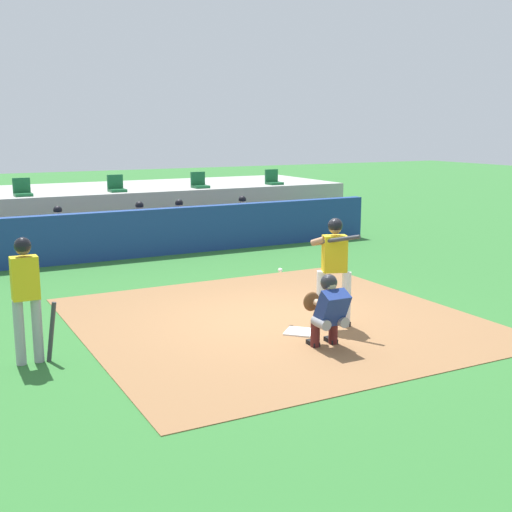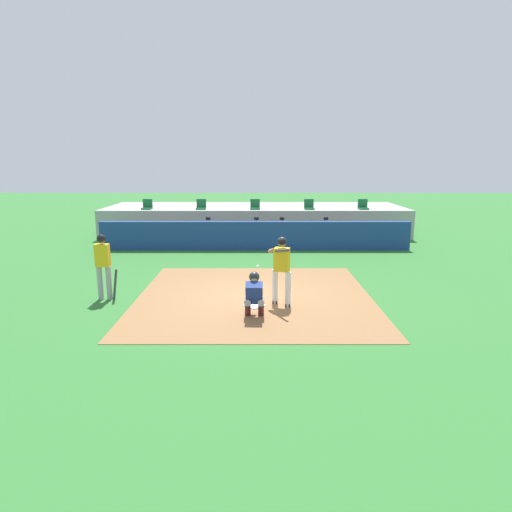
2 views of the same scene
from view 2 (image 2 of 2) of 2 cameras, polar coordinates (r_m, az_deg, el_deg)
ground_plane at (r=12.00m, az=-0.01°, el=-5.39°), size 80.00×80.00×0.00m
dirt_infield at (r=12.00m, az=-0.01°, el=-5.36°), size 6.40×6.40×0.01m
home_plate at (r=11.23m, az=-0.03°, el=-6.52°), size 0.62×0.62×0.02m
batter_at_plate at (r=11.05m, az=3.56°, el=-1.39°), size 0.59×0.86×1.80m
catcher_crouched at (r=10.30m, az=-0.07°, el=-4.87°), size 0.48×1.94×1.13m
on_deck_batter at (r=12.22m, az=-19.31°, el=-0.81°), size 0.58×0.23×1.79m
dugout_wall at (r=18.19m, az=0.06°, el=2.70°), size 13.00×0.30×1.20m
dugout_bench at (r=19.24m, az=0.07°, el=2.10°), size 11.80×0.44×0.45m
dugout_player_0 at (r=19.12m, az=-6.15°, el=3.33°), size 0.49×0.70×1.30m
dugout_player_1 at (r=19.01m, az=0.25°, el=3.35°), size 0.49×0.70×1.30m
dugout_player_2 at (r=19.04m, az=3.64°, el=3.34°), size 0.49×0.70×1.30m
dugout_player_3 at (r=19.25m, az=9.42°, el=3.30°), size 0.49×0.70×1.30m
stands_platform at (r=22.52m, az=0.09°, el=4.84°), size 15.00×4.40×1.40m
stadium_seat_0 at (r=21.56m, az=-13.96°, el=6.37°), size 0.46×0.46×0.48m
stadium_seat_1 at (r=21.08m, az=-7.05°, el=6.51°), size 0.46×0.46×0.48m
stadium_seat_2 at (r=20.91m, az=0.08°, el=6.56°), size 0.46×0.46×0.48m
stadium_seat_3 at (r=21.07m, az=7.22°, el=6.50°), size 0.46×0.46×0.48m
stadium_seat_4 at (r=21.54m, az=14.14°, el=6.36°), size 0.46×0.46×0.48m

